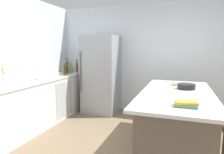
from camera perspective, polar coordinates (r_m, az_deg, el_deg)
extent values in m
cube|color=silver|center=(4.88, 12.32, 5.05)|extent=(6.00, 0.10, 2.60)
cube|color=silver|center=(4.36, -19.64, -6.83)|extent=(0.62, 2.85, 0.91)
cube|color=silver|center=(4.27, -19.93, -0.72)|extent=(0.65, 2.88, 0.03)
cube|color=#B2B5BA|center=(4.46, -13.58, -6.26)|extent=(0.01, 0.60, 0.76)
cube|color=brown|center=(3.21, 17.87, -12.50)|extent=(0.86, 1.99, 0.87)
cube|color=silver|center=(3.08, 18.23, -4.55)|extent=(1.02, 2.19, 0.04)
cube|color=#93969B|center=(4.82, -3.11, 0.75)|extent=(0.80, 0.74, 1.86)
cylinder|color=#4C4C51|center=(4.61, -9.10, 1.50)|extent=(0.02, 0.02, 0.93)
cylinder|color=silver|center=(3.95, -25.08, -1.31)|extent=(0.05, 0.05, 0.02)
cylinder|color=silver|center=(3.93, -25.21, 0.85)|extent=(0.02, 0.02, 0.28)
cylinder|color=silver|center=(3.87, -24.68, 2.58)|extent=(0.14, 0.02, 0.02)
cylinder|color=silver|center=(3.65, -28.76, -1.30)|extent=(0.08, 0.08, 0.14)
cylinder|color=#4C7F3D|center=(3.64, -28.95, 0.40)|extent=(0.01, 0.03, 0.24)
sphere|color=yellow|center=(3.63, -29.08, 2.32)|extent=(0.04, 0.04, 0.04)
cylinder|color=#4C7F3D|center=(3.63, -28.91, 0.24)|extent=(0.01, 0.02, 0.23)
sphere|color=yellow|center=(3.62, -29.03, 2.03)|extent=(0.04, 0.04, 0.04)
cylinder|color=#4C7F3D|center=(3.62, -28.70, 0.30)|extent=(0.01, 0.04, 0.23)
sphere|color=yellow|center=(3.61, -28.82, 2.15)|extent=(0.04, 0.04, 0.04)
cylinder|color=gray|center=(4.20, -20.77, -0.61)|extent=(0.14, 0.14, 0.01)
cylinder|color=white|center=(4.18, -20.86, 1.23)|extent=(0.11, 0.11, 0.26)
cylinder|color=gray|center=(4.17, -20.96, 3.28)|extent=(0.02, 0.02, 0.04)
cylinder|color=#994C23|center=(5.29, -10.10, 2.68)|extent=(0.06, 0.06, 0.23)
cylinder|color=#994C23|center=(5.28, -10.15, 4.38)|extent=(0.03, 0.03, 0.08)
cylinder|color=black|center=(5.27, -10.16, 4.89)|extent=(0.03, 0.03, 0.01)
cylinder|color=red|center=(5.25, -11.61, 2.22)|extent=(0.05, 0.05, 0.16)
cylinder|color=red|center=(5.24, -11.64, 3.41)|extent=(0.02, 0.02, 0.06)
cylinder|color=black|center=(5.24, -11.65, 3.78)|extent=(0.02, 0.02, 0.01)
cylinder|color=#8CB79E|center=(5.15, -11.77, 2.36)|extent=(0.07, 0.07, 0.21)
cylinder|color=#8CB79E|center=(5.14, -11.81, 3.84)|extent=(0.03, 0.03, 0.06)
cylinder|color=black|center=(5.14, -11.82, 4.23)|extent=(0.03, 0.03, 0.01)
cylinder|color=#19381E|center=(5.09, -12.82, 2.68)|extent=(0.07, 0.07, 0.28)
cylinder|color=#19381E|center=(5.08, -12.89, 4.84)|extent=(0.03, 0.03, 0.10)
cylinder|color=black|center=(5.08, -12.91, 5.48)|extent=(0.03, 0.03, 0.01)
cylinder|color=olive|center=(4.97, -12.28, 2.36)|extent=(0.06, 0.06, 0.25)
cylinder|color=olive|center=(4.95, -12.34, 4.31)|extent=(0.03, 0.03, 0.09)
cylinder|color=black|center=(4.95, -12.36, 4.91)|extent=(0.03, 0.03, 0.01)
cylinder|color=brown|center=(4.92, -13.57, 1.88)|extent=(0.09, 0.09, 0.18)
cylinder|color=brown|center=(4.91, -13.61, 3.29)|extent=(0.04, 0.04, 0.06)
cylinder|color=black|center=(4.90, -13.63, 3.72)|extent=(0.04, 0.04, 0.01)
cylinder|color=#5B3319|center=(4.81, -13.53, 1.81)|extent=(0.07, 0.07, 0.19)
cylinder|color=#5B3319|center=(4.80, -13.58, 3.32)|extent=(0.03, 0.03, 0.06)
cylinder|color=black|center=(4.79, -13.59, 3.76)|extent=(0.03, 0.03, 0.01)
cube|color=#4C7F60|center=(2.35, 20.52, -7.64)|extent=(0.24, 0.17, 0.03)
cube|color=gold|center=(2.34, 20.56, -6.90)|extent=(0.26, 0.18, 0.03)
cylinder|color=black|center=(3.37, 20.66, -2.56)|extent=(0.28, 0.28, 0.08)
cube|color=#9E7042|center=(3.69, 19.34, -2.10)|extent=(0.32, 0.22, 0.02)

